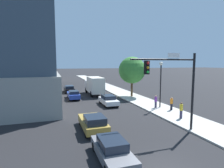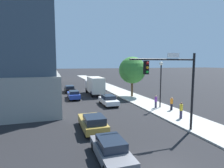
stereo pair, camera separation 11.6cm
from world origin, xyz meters
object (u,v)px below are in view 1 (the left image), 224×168
Objects in this scene: car_gray at (112,150)px; box_truck at (94,85)px; street_tree at (132,70)px; car_blue at (73,95)px; construction_building at (30,28)px; car_gold at (93,122)px; pedestrian_orange_shirt at (172,103)px; traffic_light_pole at (174,78)px; car_black at (69,89)px; car_white at (108,100)px; pedestrian_yellow_shirt at (181,110)px; street_lamp at (161,78)px; pedestrian_purple_shirt at (156,101)px.

car_gray is 23.90m from box_truck.
street_tree is 10.81m from car_blue.
car_gold is (9.85, -55.51, -17.20)m from construction_building.
street_tree reaches higher than pedestrian_orange_shirt.
street_tree is 1.55× the size of car_gray.
box_truck is (4.22, 23.50, 1.18)m from car_gray.
box_truck is 4.58× the size of pedestrian_orange_shirt.
traffic_light_pole is 1.42× the size of car_black.
car_white is 10.40m from pedestrian_yellow_shirt.
traffic_light_pole is at bearing -80.36° from car_white.
car_white is at bearing -73.11° from construction_building.
pedestrian_orange_shirt is (10.67, 3.49, 0.25)m from car_gold.
car_black is 2.71× the size of pedestrian_yellow_shirt.
pedestrian_yellow_shirt is at bearing -70.72° from construction_building.
car_black is (9.85, -32.76, -17.21)m from construction_building.
traffic_light_pole is 17.06m from street_tree.
construction_building is 9.13× the size of car_black.
car_blue is (-6.26, 18.05, -4.00)m from traffic_light_pole.
car_blue is at bearing 124.80° from car_white.
car_gray is (-4.22, -14.57, -0.04)m from car_white.
construction_building is 38.29m from car_black.
street_lamp is at bearing -68.31° from construction_building.
construction_building is 7.17× the size of street_lamp.
car_gray is 2.68× the size of pedestrian_purple_shirt.
car_white is 6.60m from pedestrian_purple_shirt.
street_lamp reaches higher than car_black.
car_gold is (-4.22, -9.17, 0.01)m from car_white.
traffic_light_pole is 1.40× the size of car_blue.
construction_building reaches higher than pedestrian_orange_shirt.
car_gold is at bearing -90.00° from car_black.
traffic_light_pole is at bearing -24.07° from car_gold.
street_lamp is at bearing -59.90° from car_black.
traffic_light_pole is at bearing 22.55° from car_gray.
construction_building is at bearing 110.61° from box_truck.
pedestrian_purple_shirt is (5.22, -4.03, 0.27)m from car_white.
car_gold is at bearing 90.00° from car_gray.
pedestrian_purple_shirt is (5.22, -12.96, -0.87)m from box_truck.
car_gray is (0.00, -20.64, -0.05)m from car_blue.
street_lamp is 0.86× the size of street_tree.
car_black is 0.99× the size of car_blue.
pedestrian_yellow_shirt is at bearing 30.56° from car_gray.
car_black is at bearing 118.99° from pedestrian_orange_shirt.
traffic_light_pole reaches higher than box_truck.
car_gold is 2.82× the size of pedestrian_purple_shirt.
box_truck is 16.00m from pedestrian_orange_shirt.
car_gray is at bearing -90.00° from car_gold.
car_blue is (-9.95, 1.39, -3.99)m from street_tree.
street_tree is 9.49m from pedestrian_purple_shirt.
car_white is 14.22m from car_black.
pedestrian_orange_shirt is (20.52, -52.02, -16.95)m from construction_building.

